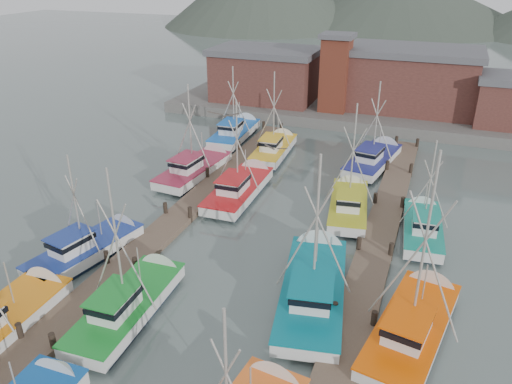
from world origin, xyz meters
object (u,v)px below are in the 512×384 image
(lookout_tower, at_px, (335,72))
(boat_8, at_px, (241,187))
(boat_4, at_px, (133,301))
(boat_12, at_px, (275,148))

(lookout_tower, bearing_deg, boat_8, -95.78)
(boat_4, distance_m, boat_12, 24.91)
(lookout_tower, relative_size, boat_12, 0.97)
(boat_4, height_order, boat_8, boat_4)
(lookout_tower, relative_size, boat_8, 0.92)
(boat_4, xyz_separation_m, boat_12, (-0.41, 24.90, -0.00))
(lookout_tower, height_order, boat_4, lookout_tower)
(boat_8, bearing_deg, lookout_tower, 83.39)
(lookout_tower, bearing_deg, boat_4, -93.36)
(boat_8, relative_size, boat_12, 1.06)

